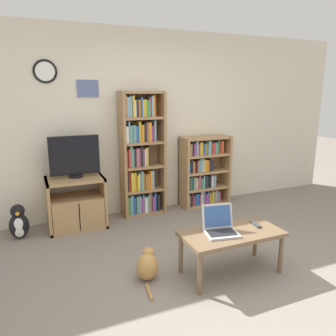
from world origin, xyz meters
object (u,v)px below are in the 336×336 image
at_px(television, 75,157).
at_px(bookshelf_short, 202,172).
at_px(tv_stand, 76,203).
at_px(remote_near_laptop, 256,224).
at_px(cat, 148,265).
at_px(coffee_table, 232,237).
at_px(bookshelf_tall, 140,157).
at_px(laptop, 220,226).
at_px(penguin_figurine, 19,223).

distance_m(television, bookshelf_short, 1.96).
distance_m(tv_stand, remote_near_laptop, 2.30).
height_order(remote_near_laptop, cat, remote_near_laptop).
height_order(television, coffee_table, television).
bearing_deg(bookshelf_short, bookshelf_tall, 179.19).
xyz_separation_m(coffee_table, cat, (-0.79, 0.23, -0.25)).
relative_size(television, laptop, 1.79).
distance_m(bookshelf_short, remote_near_laptop, 1.88).
bearing_deg(bookshelf_tall, television, -173.13).
height_order(bookshelf_tall, bookshelf_short, bookshelf_tall).
relative_size(bookshelf_tall, penguin_figurine, 4.09).
bearing_deg(tv_stand, penguin_figurine, -174.34).
xyz_separation_m(tv_stand, bookshelf_short, (1.94, 0.13, 0.20)).
bearing_deg(television, cat, -74.96).
bearing_deg(tv_stand, coffee_table, -55.01).
xyz_separation_m(laptop, cat, (-0.67, 0.19, -0.36)).
relative_size(tv_stand, bookshelf_short, 0.67).
relative_size(laptop, remote_near_laptop, 2.11).
bearing_deg(cat, bookshelf_tall, 104.17).
distance_m(television, cat, 1.80).
distance_m(bookshelf_tall, remote_near_laptop, 1.98).
bearing_deg(cat, tv_stand, 136.97).
xyz_separation_m(bookshelf_tall, bookshelf_short, (1.00, -0.01, -0.32)).
relative_size(bookshelf_tall, remote_near_laptop, 10.65).
xyz_separation_m(remote_near_laptop, penguin_figurine, (-2.24, 1.63, -0.25)).
distance_m(tv_stand, bookshelf_short, 1.95).
distance_m(television, remote_near_laptop, 2.36).
distance_m(bookshelf_short, laptop, 2.02).
bearing_deg(tv_stand, cat, -73.96).
height_order(television, penguin_figurine, television).
height_order(tv_stand, television, television).
xyz_separation_m(tv_stand, cat, (0.44, -1.52, -0.20)).
height_order(bookshelf_short, cat, bookshelf_short).
bearing_deg(penguin_figurine, bookshelf_short, 4.31).
bearing_deg(bookshelf_tall, remote_near_laptop, -72.05).
bearing_deg(television, bookshelf_short, 2.88).
relative_size(tv_stand, television, 1.16).
bearing_deg(bookshelf_tall, tv_stand, -171.29).
bearing_deg(penguin_figurine, bookshelf_tall, 7.41).
relative_size(television, bookshelf_short, 0.58).
relative_size(coffee_table, laptop, 2.82).
relative_size(television, bookshelf_tall, 0.36).
relative_size(tv_stand, laptop, 2.08).
height_order(tv_stand, laptop, laptop).
bearing_deg(penguin_figurine, tv_stand, 5.66).
bearing_deg(television, remote_near_laptop, -48.88).
height_order(coffee_table, penguin_figurine, coffee_table).
height_order(coffee_table, laptop, laptop).
bearing_deg(laptop, remote_near_laptop, 10.92).
bearing_deg(remote_near_laptop, penguin_figurine, -26.69).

